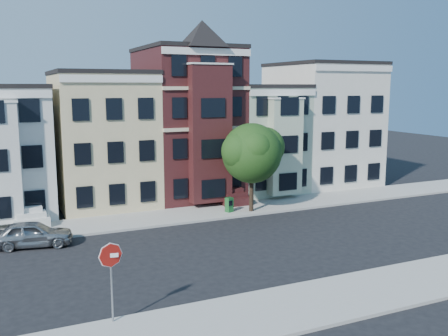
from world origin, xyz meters
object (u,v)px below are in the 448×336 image
street_tree (252,157)px  parked_car (33,234)px  stop_sign (111,278)px  newspaper_box (229,205)px

street_tree → parked_car: bearing=-173.8°
street_tree → stop_sign: (-12.89, -13.14, -2.18)m
stop_sign → parked_car: bearing=110.5°
street_tree → newspaper_box: 3.80m
parked_car → stop_sign: stop_sign is taller
street_tree → newspaper_box: bearing=164.9°
street_tree → parked_car: (-15.05, -1.64, -3.36)m
street_tree → parked_car: 15.50m
street_tree → newspaper_box: (-1.58, 0.43, -3.43)m
newspaper_box → stop_sign: bearing=-148.5°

